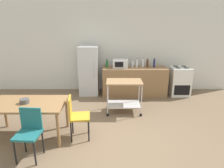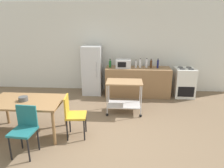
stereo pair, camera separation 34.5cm
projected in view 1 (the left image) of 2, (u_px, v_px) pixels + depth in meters
name	position (u px, v px, depth m)	size (l,w,h in m)	color
ground_plane	(103.00, 139.00, 4.23)	(12.00, 12.00, 0.00)	brown
back_wall	(106.00, 47.00, 6.85)	(8.40, 0.12, 2.90)	silver
kitchen_counter	(134.00, 81.00, 6.58)	(2.00, 0.64, 0.90)	olive
dining_table	(27.00, 106.00, 4.14)	(1.50, 0.90, 0.75)	olive
chair_mustard	(76.00, 115.00, 4.13)	(0.44, 0.44, 0.89)	gold
chair_teal	(29.00, 130.00, 3.54)	(0.43, 0.43, 0.89)	#1E666B
stove_oven	(179.00, 81.00, 6.59)	(0.60, 0.61, 0.92)	white
refrigerator	(89.00, 71.00, 6.57)	(0.60, 0.63, 1.55)	silver
kitchen_cart	(124.00, 91.00, 5.29)	(0.91, 0.57, 0.85)	#A37A51
bottle_sesame_oil	(107.00, 64.00, 6.41)	(0.07, 0.07, 0.27)	#1E6628
microwave	(120.00, 63.00, 6.40)	(0.46, 0.35, 0.26)	silver
bottle_olive_oil	(133.00, 64.00, 6.41)	(0.06, 0.06, 0.25)	silver
bottle_soy_sauce	(137.00, 63.00, 6.44)	(0.07, 0.07, 0.29)	silver
bottle_soda	(143.00, 63.00, 6.48)	(0.08, 0.08, 0.29)	silver
bottle_vinegar	(147.00, 63.00, 6.47)	(0.07, 0.07, 0.27)	#4C2D19
bottle_sparkling_water	(154.00, 63.00, 6.41)	(0.06, 0.06, 0.30)	navy
fruit_bowl	(24.00, 101.00, 4.08)	(0.18, 0.18, 0.09)	#4C4C4C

